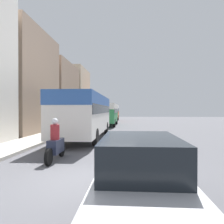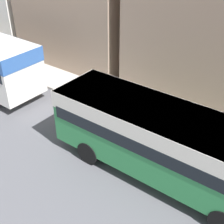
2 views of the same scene
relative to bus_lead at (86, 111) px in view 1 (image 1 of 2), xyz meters
The scene contains 9 objects.
ground_plane 9.77m from the bus_lead, 78.03° to the right, with size 120.00×120.00×0.00m, color #515156.
building_midblock 8.46m from the bus_lead, 158.14° to the left, with size 6.58×8.11×8.96m.
building_far_terrace 14.26m from the bus_lead, 119.68° to the left, with size 5.54×8.82×8.10m.
building_end_row 23.21m from the bus_lead, 108.63° to the left, with size 6.30×8.55×9.17m.
bus_lead is the anchor object (origin of this frame).
bus_following 13.24m from the bus_lead, 88.97° to the left, with size 2.63×9.16×2.84m.
bus_third_in_line 24.90m from the bus_lead, 90.09° to the left, with size 2.57×10.11×3.03m.
motorcycle_behind_lead 7.10m from the bus_lead, 89.21° to the right, with size 0.38×2.24×1.73m.
car_crossing 11.58m from the bus_lead, 73.56° to the right, with size 1.82×4.53×1.50m.
Camera 1 is at (1.02, -6.22, 2.06)m, focal length 35.00 mm.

